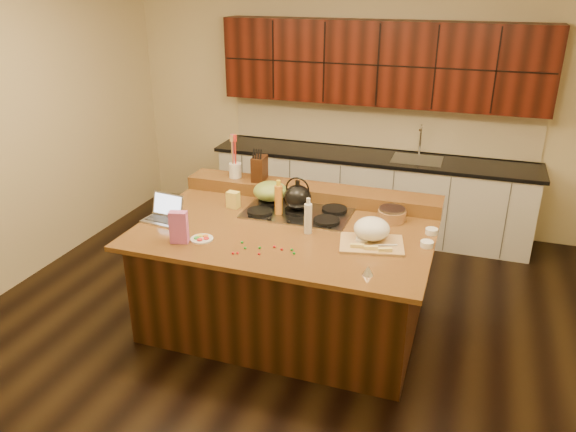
% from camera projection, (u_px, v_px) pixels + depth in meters
% --- Properties ---
extents(room, '(5.52, 5.02, 2.72)m').
position_uv_depth(room, '(286.00, 178.00, 4.46)').
color(room, black).
rests_on(room, ground).
extents(island, '(2.40, 1.60, 0.92)m').
position_uv_depth(island, '(286.00, 275.00, 4.81)').
color(island, black).
rests_on(island, ground).
extents(back_ledge, '(2.40, 0.30, 0.12)m').
position_uv_depth(back_ledge, '(311.00, 192.00, 5.22)').
color(back_ledge, black).
rests_on(back_ledge, island).
extents(cooktop, '(0.92, 0.52, 0.05)m').
position_uv_depth(cooktop, '(297.00, 212.00, 4.89)').
color(cooktop, gray).
rests_on(cooktop, island).
extents(back_counter, '(3.70, 0.66, 2.40)m').
position_uv_depth(back_counter, '(374.00, 150.00, 6.45)').
color(back_counter, silver).
rests_on(back_counter, ground).
extents(kettle, '(0.31, 0.31, 0.22)m').
position_uv_depth(kettle, '(297.00, 197.00, 4.83)').
color(kettle, black).
rests_on(kettle, cooktop).
extents(green_bowl, '(0.31, 0.31, 0.17)m').
position_uv_depth(green_bowl, '(270.00, 191.00, 5.05)').
color(green_bowl, olive).
rests_on(green_bowl, cooktop).
extents(laptop, '(0.33, 0.27, 0.21)m').
position_uv_depth(laptop, '(164.00, 213.00, 4.77)').
color(laptop, '#B7B7BC').
rests_on(laptop, island).
extents(oil_bottle, '(0.09, 0.09, 0.27)m').
position_uv_depth(oil_bottle, '(279.00, 201.00, 4.81)').
color(oil_bottle, orange).
rests_on(oil_bottle, island).
extents(vinegar_bottle, '(0.08, 0.08, 0.25)m').
position_uv_depth(vinegar_bottle, '(308.00, 219.00, 4.48)').
color(vinegar_bottle, silver).
rests_on(vinegar_bottle, island).
extents(wooden_tray, '(0.54, 0.44, 0.20)m').
position_uv_depth(wooden_tray, '(372.00, 232.00, 4.33)').
color(wooden_tray, tan).
rests_on(wooden_tray, island).
extents(ramekin_a, '(0.11, 0.11, 0.04)m').
position_uv_depth(ramekin_a, '(362.00, 240.00, 4.35)').
color(ramekin_a, white).
rests_on(ramekin_a, island).
extents(ramekin_b, '(0.11, 0.11, 0.04)m').
position_uv_depth(ramekin_b, '(432.00, 231.00, 4.50)').
color(ramekin_b, white).
rests_on(ramekin_b, island).
extents(ramekin_c, '(0.12, 0.12, 0.04)m').
position_uv_depth(ramekin_c, '(427.00, 244.00, 4.29)').
color(ramekin_c, white).
rests_on(ramekin_c, island).
extents(strainer_bowl, '(0.32, 0.32, 0.09)m').
position_uv_depth(strainer_bowl, '(392.00, 215.00, 4.75)').
color(strainer_bowl, '#996B3F').
rests_on(strainer_bowl, island).
extents(kitchen_timer, '(0.09, 0.09, 0.07)m').
position_uv_depth(kitchen_timer, '(368.00, 270.00, 3.88)').
color(kitchen_timer, silver).
rests_on(kitchen_timer, island).
extents(pink_bag, '(0.15, 0.11, 0.26)m').
position_uv_depth(pink_bag, '(179.00, 227.00, 4.32)').
color(pink_bag, '#C85EA8').
rests_on(pink_bag, island).
extents(candy_plate, '(0.18, 0.18, 0.01)m').
position_uv_depth(candy_plate, '(202.00, 239.00, 4.41)').
color(candy_plate, white).
rests_on(candy_plate, island).
extents(package_box, '(0.11, 0.09, 0.15)m').
position_uv_depth(package_box, '(233.00, 200.00, 5.00)').
color(package_box, '#F1DA55').
rests_on(package_box, island).
extents(utensil_crock, '(0.15, 0.15, 0.14)m').
position_uv_depth(utensil_crock, '(235.00, 170.00, 5.39)').
color(utensil_crock, white).
rests_on(utensil_crock, back_ledge).
extents(knife_block, '(0.13, 0.20, 0.23)m').
position_uv_depth(knife_block, '(259.00, 168.00, 5.30)').
color(knife_block, black).
rests_on(knife_block, back_ledge).
extents(gumdrop_0, '(0.02, 0.02, 0.02)m').
position_uv_depth(gumdrop_0, '(282.00, 249.00, 4.24)').
color(gumdrop_0, red).
rests_on(gumdrop_0, island).
extents(gumdrop_1, '(0.02, 0.02, 0.02)m').
position_uv_depth(gumdrop_1, '(245.00, 248.00, 4.26)').
color(gumdrop_1, '#198C26').
rests_on(gumdrop_1, island).
extents(gumdrop_2, '(0.02, 0.02, 0.02)m').
position_uv_depth(gumdrop_2, '(259.00, 254.00, 4.17)').
color(gumdrop_2, red).
rests_on(gumdrop_2, island).
extents(gumdrop_3, '(0.02, 0.02, 0.02)m').
position_uv_depth(gumdrop_3, '(260.00, 248.00, 4.26)').
color(gumdrop_3, '#198C26').
rests_on(gumdrop_3, island).
extents(gumdrop_4, '(0.02, 0.02, 0.02)m').
position_uv_depth(gumdrop_4, '(274.00, 247.00, 4.28)').
color(gumdrop_4, red).
rests_on(gumdrop_4, island).
extents(gumdrop_5, '(0.02, 0.02, 0.02)m').
position_uv_depth(gumdrop_5, '(242.00, 242.00, 4.35)').
color(gumdrop_5, '#198C26').
rests_on(gumdrop_5, island).
extents(gumdrop_6, '(0.02, 0.02, 0.02)m').
position_uv_depth(gumdrop_6, '(238.00, 253.00, 4.18)').
color(gumdrop_6, red).
rests_on(gumdrop_6, island).
extents(gumdrop_7, '(0.02, 0.02, 0.02)m').
position_uv_depth(gumdrop_7, '(292.00, 250.00, 4.23)').
color(gumdrop_7, '#198C26').
rests_on(gumdrop_7, island).
extents(gumdrop_8, '(0.02, 0.02, 0.02)m').
position_uv_depth(gumdrop_8, '(233.00, 253.00, 4.18)').
color(gumdrop_8, red).
rests_on(gumdrop_8, island).
extents(gumdrop_9, '(0.02, 0.02, 0.02)m').
position_uv_depth(gumdrop_9, '(294.00, 253.00, 4.18)').
color(gumdrop_9, '#198C26').
rests_on(gumdrop_9, island).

